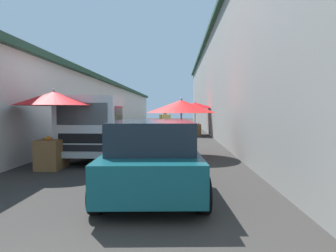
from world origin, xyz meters
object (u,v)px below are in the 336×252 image
object	(u,v)px
vendor_by_crates	(165,125)
plastic_stool	(152,154)
fruit_stall_near_left	(54,110)
delivery_truck	(97,129)
fruit_stall_near_right	(195,109)
fruit_stall_far_left	(181,111)
hatchback_car	(153,155)

from	to	relation	value
vendor_by_crates	plastic_stool	world-z (taller)	vendor_by_crates
fruit_stall_near_left	delivery_truck	xyz separation A→B (m)	(1.36, -0.87, -0.63)
fruit_stall_near_right	plastic_stool	distance (m)	10.94
fruit_stall_near_right	vendor_by_crates	size ratio (longest dim) A/B	1.59
fruit_stall_far_left	vendor_by_crates	size ratio (longest dim) A/B	1.50
fruit_stall_far_left	vendor_by_crates	world-z (taller)	fruit_stall_far_left
fruit_stall_far_left	vendor_by_crates	xyz separation A→B (m)	(3.16, 0.74, -0.64)
fruit_stall_far_left	delivery_truck	xyz separation A→B (m)	(-0.98, 2.79, -0.57)
fruit_stall_far_left	hatchback_car	bearing A→B (deg)	172.45
fruit_stall_far_left	delivery_truck	size ratio (longest dim) A/B	0.51
fruit_stall_near_left	plastic_stool	size ratio (longest dim) A/B	5.22
fruit_stall_near_right	fruit_stall_near_left	xyz separation A→B (m)	(-11.32, 4.66, -0.08)
fruit_stall_near_right	fruit_stall_near_left	size ratio (longest dim) A/B	1.18
hatchback_car	vendor_by_crates	distance (m)	7.78
fruit_stall_near_right	vendor_by_crates	xyz separation A→B (m)	(-5.83, 1.74, -0.78)
vendor_by_crates	fruit_stall_near_left	bearing A→B (deg)	151.96
fruit_stall_near_left	vendor_by_crates	world-z (taller)	fruit_stall_near_left
fruit_stall_far_left	plastic_stool	distance (m)	2.31
fruit_stall_near_right	vendor_by_crates	distance (m)	6.13
delivery_truck	vendor_by_crates	xyz separation A→B (m)	(4.13, -2.06, -0.06)
fruit_stall_far_left	plastic_stool	world-z (taller)	fruit_stall_far_left
hatchback_car	fruit_stall_far_left	bearing A→B (deg)	-7.55
fruit_stall_near_right	fruit_stall_far_left	size ratio (longest dim) A/B	1.06
fruit_stall_far_left	hatchback_car	xyz separation A→B (m)	(-4.62, 0.61, -0.88)
delivery_truck	plastic_stool	size ratio (longest dim) A/B	11.37
hatchback_car	delivery_truck	distance (m)	4.25
fruit_stall_near_left	delivery_truck	distance (m)	1.73
fruit_stall_near_left	delivery_truck	world-z (taller)	fruit_stall_near_left
hatchback_car	vendor_by_crates	xyz separation A→B (m)	(7.77, 0.12, 0.24)
plastic_stool	delivery_truck	bearing A→B (deg)	69.26
hatchback_car	plastic_stool	bearing A→B (deg)	5.63
fruit_stall_near_left	hatchback_car	distance (m)	3.92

